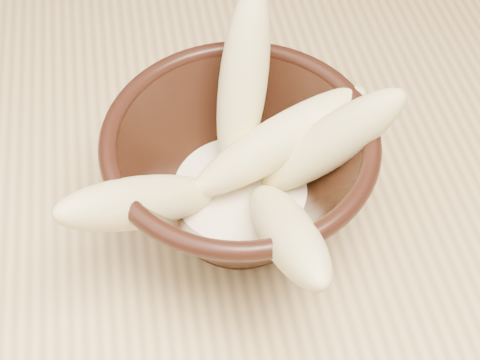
% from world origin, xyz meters
% --- Properties ---
extents(table, '(1.20, 0.80, 0.75)m').
position_xyz_m(table, '(0.00, 0.00, 0.67)').
color(table, '#E3BD7D').
rests_on(table, ground).
extents(bowl, '(0.20, 0.20, 0.11)m').
position_xyz_m(bowl, '(-0.11, 0.02, 0.81)').
color(bowl, black).
rests_on(bowl, table).
extents(milk_puddle, '(0.11, 0.11, 0.02)m').
position_xyz_m(milk_puddle, '(-0.11, 0.02, 0.79)').
color(milk_puddle, '#FAEAC9').
rests_on(milk_puddle, bowl).
extents(banana_upright, '(0.08, 0.12, 0.15)m').
position_xyz_m(banana_upright, '(-0.10, 0.07, 0.86)').
color(banana_upright, '#EFDF8D').
rests_on(banana_upright, bowl).
extents(banana_left, '(0.14, 0.11, 0.12)m').
position_xyz_m(banana_left, '(-0.19, -0.01, 0.84)').
color(banana_left, '#EFDF8D').
rests_on(banana_left, bowl).
extents(banana_right, '(0.13, 0.05, 0.13)m').
position_xyz_m(banana_right, '(-0.05, 0.02, 0.84)').
color(banana_right, '#EFDF8D').
rests_on(banana_right, bowl).
extents(banana_across, '(0.16, 0.08, 0.08)m').
position_xyz_m(banana_across, '(-0.08, 0.03, 0.83)').
color(banana_across, '#EFDF8D').
rests_on(banana_across, bowl).
extents(banana_front, '(0.05, 0.16, 0.12)m').
position_xyz_m(banana_front, '(-0.09, -0.05, 0.84)').
color(banana_front, '#EFDF8D').
rests_on(banana_front, bowl).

